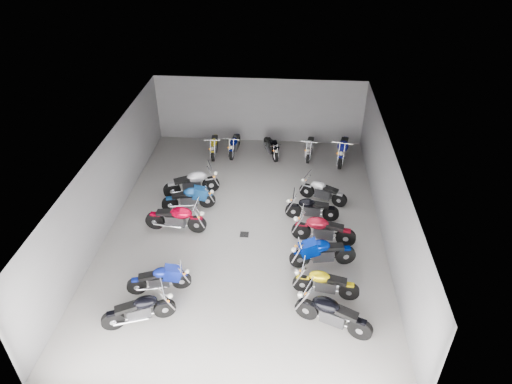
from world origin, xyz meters
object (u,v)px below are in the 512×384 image
at_px(motorcycle_right_e, 312,208).
at_px(motorcycle_back_d, 271,147).
at_px(motorcycle_left_b, 160,279).
at_px(motorcycle_right_b, 325,283).
at_px(motorcycle_right_a, 332,314).
at_px(motorcycle_back_e, 310,147).
at_px(drain_grate, 244,234).
at_px(motorcycle_left_e, 189,198).
at_px(motorcycle_right_d, 323,230).
at_px(motorcycle_back_b, 214,145).
at_px(motorcycle_right_c, 322,252).
at_px(motorcycle_left_f, 192,183).
at_px(motorcycle_back_c, 235,144).
at_px(motorcycle_right_f, 323,191).
at_px(motorcycle_left_a, 139,310).
at_px(motorcycle_left_d, 176,218).
at_px(motorcycle_back_f, 343,149).

distance_m(motorcycle_right_e, motorcycle_back_d, 5.17).
xyz_separation_m(motorcycle_left_b, motorcycle_right_b, (5.09, 0.21, 0.02)).
height_order(motorcycle_right_a, motorcycle_back_e, motorcycle_right_a).
bearing_deg(drain_grate, motorcycle_right_a, -53.95).
distance_m(motorcycle_right_a, motorcycle_back_d, 10.24).
xyz_separation_m(motorcycle_left_e, motorcycle_right_d, (5.09, -1.61, 0.04)).
relative_size(motorcycle_left_b, motorcycle_back_b, 0.99).
xyz_separation_m(motorcycle_right_a, motorcycle_right_c, (-0.18, 2.60, -0.01)).
bearing_deg(motorcycle_left_f, motorcycle_right_c, 32.34).
bearing_deg(motorcycle_right_d, motorcycle_back_d, 27.83).
bearing_deg(motorcycle_back_c, motorcycle_left_b, 87.16).
xyz_separation_m(motorcycle_left_f, motorcycle_back_b, (0.36, 3.49, -0.08)).
xyz_separation_m(drain_grate, motorcycle_left_b, (-2.33, -2.95, 0.47)).
relative_size(motorcycle_right_b, motorcycle_back_d, 1.15).
relative_size(motorcycle_right_d, motorcycle_right_e, 1.12).
distance_m(drain_grate, motorcycle_back_e, 6.58).
relative_size(motorcycle_right_c, motorcycle_back_b, 1.13).
bearing_deg(motorcycle_right_d, motorcycle_right_a, -169.66).
relative_size(motorcycle_right_e, motorcycle_right_f, 1.08).
height_order(motorcycle_left_a, motorcycle_left_d, motorcycle_left_d).
xyz_separation_m(motorcycle_left_d, motorcycle_left_f, (0.12, 2.37, 0.01)).
height_order(motorcycle_left_a, motorcycle_back_b, motorcycle_left_a).
height_order(motorcycle_left_d, motorcycle_right_b, motorcycle_left_d).
bearing_deg(motorcycle_back_d, motorcycle_left_e, 36.02).
bearing_deg(motorcycle_right_c, motorcycle_right_e, -4.27).
xyz_separation_m(drain_grate, motorcycle_back_d, (0.67, 6.01, 0.44)).
height_order(motorcycle_left_f, motorcycle_right_d, motorcycle_left_f).
bearing_deg(motorcycle_right_f, motorcycle_back_f, 6.32).
height_order(motorcycle_left_e, motorcycle_right_f, motorcycle_left_e).
height_order(drain_grate, motorcycle_right_e, motorcycle_right_e).
bearing_deg(motorcycle_right_a, motorcycle_left_b, 101.12).
bearing_deg(motorcycle_right_b, motorcycle_left_f, 53.32).
xyz_separation_m(motorcycle_back_b, motorcycle_back_c, (0.95, 0.18, -0.00)).
xyz_separation_m(motorcycle_right_d, motorcycle_back_e, (-0.33, 6.27, -0.07)).
bearing_deg(motorcycle_left_e, motorcycle_right_a, 28.71).
bearing_deg(motorcycle_right_c, motorcycle_right_d, -14.32).
height_order(motorcycle_left_e, motorcycle_right_e, motorcycle_left_e).
relative_size(motorcycle_left_a, motorcycle_back_b, 1.02).
relative_size(motorcycle_back_b, motorcycle_back_c, 1.00).
xyz_separation_m(motorcycle_left_d, motorcycle_left_e, (0.20, 1.35, -0.04)).
xyz_separation_m(motorcycle_right_d, motorcycle_back_c, (-3.87, 6.29, -0.08)).
relative_size(motorcycle_left_d, motorcycle_back_b, 1.16).
distance_m(motorcycle_left_a, motorcycle_right_d, 6.74).
bearing_deg(motorcycle_right_f, motorcycle_left_a, 163.79).
height_order(motorcycle_right_d, motorcycle_back_f, motorcycle_back_f).
height_order(motorcycle_left_a, motorcycle_back_d, motorcycle_left_a).
distance_m(drain_grate, motorcycle_left_e, 2.74).
relative_size(motorcycle_back_c, motorcycle_back_f, 0.84).
height_order(motorcycle_right_b, motorcycle_back_b, motorcycle_right_b).
xyz_separation_m(motorcycle_left_f, motorcycle_back_e, (4.84, 3.65, -0.08)).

